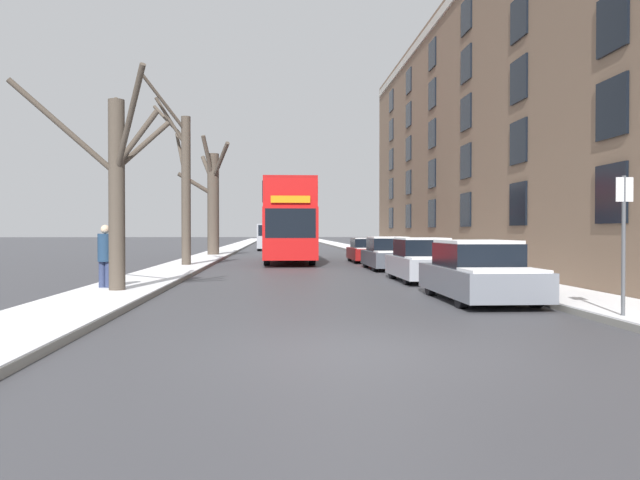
{
  "coord_description": "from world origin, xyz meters",
  "views": [
    {
      "loc": [
        -1.41,
        -8.63,
        1.7
      ],
      "look_at": [
        0.54,
        19.67,
        1.28
      ],
      "focal_mm": 35.0,
      "sensor_mm": 36.0,
      "label": 1
    }
  ],
  "objects": [
    {
      "name": "ground_plane",
      "position": [
        0.0,
        0.0,
        0.0
      ],
      "size": [
        320.0,
        320.0,
        0.0
      ],
      "primitive_type": "plane",
      "color": "#424247"
    },
    {
      "name": "sidewalk_left",
      "position": [
        -5.64,
        53.0,
        0.08
      ],
      "size": [
        2.19,
        130.0,
        0.16
      ],
      "color": "gray",
      "rests_on": "ground"
    },
    {
      "name": "sidewalk_right",
      "position": [
        5.64,
        53.0,
        0.08
      ],
      "size": [
        2.19,
        130.0,
        0.16
      ],
      "color": "gray",
      "rests_on": "ground"
    },
    {
      "name": "terrace_facade_right",
      "position": [
        11.23,
        20.64,
        6.5
      ],
      "size": [
        9.1,
        39.9,
        13.0
      ],
      "color": "#7A604C",
      "rests_on": "ground"
    },
    {
      "name": "bare_tree_left_0",
      "position": [
        -5.57,
        7.83,
        2.95
      ],
      "size": [
        3.68,
        3.58,
        5.6
      ],
      "color": "#4C4238",
      "rests_on": "ground"
    },
    {
      "name": "bare_tree_left_1",
      "position": [
        -5.62,
        19.93,
        3.92
      ],
      "size": [
        1.93,
        3.01,
        8.42
      ],
      "color": "#4C4238",
      "rests_on": "ground"
    },
    {
      "name": "bare_tree_left_2",
      "position": [
        -5.57,
        32.01,
        3.74
      ],
      "size": [
        3.5,
        3.52,
        7.72
      ],
      "color": "#4C4238",
      "rests_on": "ground"
    },
    {
      "name": "double_decker_bus",
      "position": [
        -0.8,
        25.18,
        2.4
      ],
      "size": [
        2.59,
        11.06,
        4.24
      ],
      "color": "red",
      "rests_on": "ground"
    },
    {
      "name": "parked_car_0",
      "position": [
        3.45,
        6.13,
        0.67
      ],
      "size": [
        1.88,
        4.58,
        1.47
      ],
      "color": "slate",
      "rests_on": "ground"
    },
    {
      "name": "parked_car_1",
      "position": [
        3.45,
        11.91,
        0.67
      ],
      "size": [
        1.8,
        4.2,
        1.46
      ],
      "color": "#9EA3AD",
      "rests_on": "ground"
    },
    {
      "name": "parked_car_2",
      "position": [
        3.45,
        18.4,
        0.66
      ],
      "size": [
        1.81,
        4.57,
        1.44
      ],
      "color": "#474C56",
      "rests_on": "ground"
    },
    {
      "name": "parked_car_3",
      "position": [
        3.45,
        24.68,
        0.62
      ],
      "size": [
        1.82,
        4.18,
        1.31
      ],
      "color": "maroon",
      "rests_on": "ground"
    },
    {
      "name": "oncoming_van",
      "position": [
        -2.05,
        45.48,
        1.23
      ],
      "size": [
        2.05,
        5.28,
        2.27
      ],
      "color": "#9EA3AD",
      "rests_on": "ground"
    },
    {
      "name": "pedestrian_left_sidewalk",
      "position": [
        -6.05,
        8.57,
        1.02
      ],
      "size": [
        0.4,
        0.4,
        1.86
      ],
      "rotation": [
        0.0,
        0.0,
        6.06
      ],
      "color": "navy",
      "rests_on": "ground"
    },
    {
      "name": "street_sign_post",
      "position": [
        4.84,
        2.22,
        1.54
      ],
      "size": [
        0.32,
        0.07,
        2.69
      ],
      "color": "#4C4F54",
      "rests_on": "ground"
    }
  ]
}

